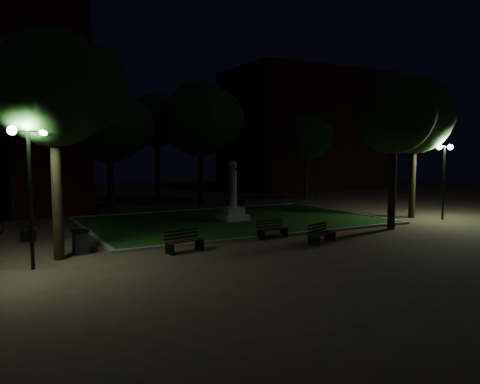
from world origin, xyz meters
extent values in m
plane|color=brown|center=(0.00, 0.00, 0.00)|extent=(80.00, 80.00, 0.00)
cube|color=#1D4612|center=(0.00, 2.00, 0.04)|extent=(15.00, 10.00, 0.08)
cube|color=slate|center=(0.00, -3.10, 0.06)|extent=(15.40, 0.20, 0.12)
cube|color=slate|center=(0.00, 7.10, 0.06)|extent=(15.40, 0.20, 0.12)
cube|color=slate|center=(-7.60, 2.00, 0.06)|extent=(0.20, 10.00, 0.12)
cube|color=slate|center=(7.60, 2.00, 0.06)|extent=(0.20, 10.00, 0.12)
cube|color=#A7A199|center=(0.00, 2.00, 0.23)|extent=(1.40, 1.40, 0.30)
cube|color=#A7A199|center=(0.00, 2.00, 0.58)|extent=(1.00, 1.00, 0.40)
cylinder|color=#A7A199|center=(0.00, 2.00, 1.78)|extent=(0.44, 0.44, 2.00)
sphere|color=#A7A199|center=(0.00, 2.00, 3.03)|extent=(0.50, 0.50, 0.50)
cube|color=#531513|center=(18.00, 20.00, 6.00)|extent=(16.00, 10.00, 12.00)
cylinder|color=black|center=(-9.48, -3.20, 2.34)|extent=(0.36, 0.36, 4.68)
sphere|color=#20491A|center=(-9.48, -3.20, 5.87)|extent=(3.98, 3.98, 3.98)
sphere|color=#20491A|center=(-8.48, -3.00, 5.97)|extent=(3.18, 3.18, 3.18)
sphere|color=#20491A|center=(-10.27, -3.50, 5.77)|extent=(2.98, 2.98, 2.98)
cylinder|color=black|center=(-4.84, 9.24, 1.99)|extent=(0.36, 0.36, 3.99)
sphere|color=#20491A|center=(-4.84, 9.24, 5.33)|extent=(4.48, 4.48, 4.48)
sphere|color=#20491A|center=(-3.72, 9.44, 5.43)|extent=(3.58, 3.58, 3.58)
sphere|color=#20491A|center=(-5.74, 8.94, 5.23)|extent=(3.36, 3.36, 3.36)
cylinder|color=black|center=(1.83, 10.54, 2.26)|extent=(0.36, 0.36, 4.51)
sphere|color=#20491A|center=(1.83, 10.54, 6.09)|extent=(5.26, 5.26, 5.26)
sphere|color=#20491A|center=(3.15, 10.74, 6.19)|extent=(4.21, 4.21, 4.21)
sphere|color=#20491A|center=(0.78, 10.24, 5.99)|extent=(3.95, 3.95, 3.95)
cylinder|color=black|center=(10.38, 9.44, 1.90)|extent=(0.36, 0.36, 3.80)
sphere|color=#20491A|center=(10.38, 9.44, 4.89)|extent=(3.63, 3.63, 3.63)
sphere|color=#20491A|center=(11.28, 9.64, 4.99)|extent=(2.90, 2.90, 2.90)
sphere|color=#20491A|center=(9.65, 9.14, 4.79)|extent=(2.72, 2.72, 2.72)
cylinder|color=black|center=(9.67, -1.55, 2.25)|extent=(0.36, 0.36, 4.50)
sphere|color=#20491A|center=(9.67, -1.55, 5.79)|extent=(4.31, 4.31, 4.31)
sphere|color=#20491A|center=(10.74, -1.35, 5.89)|extent=(3.44, 3.44, 3.44)
sphere|color=#20491A|center=(8.81, -1.85, 5.69)|extent=(3.23, 3.23, 3.23)
cylinder|color=black|center=(5.61, -3.91, 2.19)|extent=(0.36, 0.36, 4.39)
sphere|color=#20491A|center=(5.61, -3.91, 5.52)|extent=(3.79, 3.79, 3.79)
sphere|color=#20491A|center=(6.56, -3.71, 5.62)|extent=(3.03, 3.03, 3.03)
sphere|color=#20491A|center=(4.85, -4.21, 5.42)|extent=(2.84, 2.84, 2.84)
sphere|color=#20491A|center=(-9.73, 8.71, 7.18)|extent=(4.74, 4.74, 4.74)
cylinder|color=black|center=(-0.38, 13.51, 2.46)|extent=(0.36, 0.36, 4.91)
sphere|color=#20491A|center=(-0.38, 13.51, 6.11)|extent=(4.00, 4.00, 4.00)
sphere|color=#20491A|center=(0.62, 13.71, 6.21)|extent=(3.20, 3.20, 3.20)
sphere|color=#20491A|center=(-1.18, 13.21, 6.01)|extent=(3.00, 3.00, 3.00)
cylinder|color=black|center=(-10.40, -4.27, 2.19)|extent=(0.12, 0.12, 4.38)
cylinder|color=black|center=(-10.40, -4.27, 4.38)|extent=(0.90, 0.08, 0.08)
sphere|color=#D8FFD8|center=(-10.85, -4.27, 4.38)|extent=(0.28, 0.28, 0.28)
sphere|color=#D8FFD8|center=(-9.95, -4.27, 4.38)|extent=(0.28, 0.28, 0.28)
cylinder|color=black|center=(10.57, -2.92, 2.01)|extent=(0.12, 0.12, 4.01)
cylinder|color=black|center=(10.57, -2.92, 4.01)|extent=(0.90, 0.08, 0.08)
sphere|color=#D8FFD8|center=(10.12, -2.92, 4.01)|extent=(0.28, 0.28, 0.28)
sphere|color=#D8FFD8|center=(11.02, -2.92, 4.01)|extent=(0.28, 0.28, 0.28)
cylinder|color=black|center=(-10.26, 9.73, 2.25)|extent=(0.12, 0.12, 4.51)
cylinder|color=black|center=(-10.26, 9.73, 4.51)|extent=(0.90, 0.08, 0.08)
sphere|color=#D8FFD8|center=(-10.71, 9.73, 4.51)|extent=(0.28, 0.28, 0.28)
sphere|color=#D8FFD8|center=(-9.81, 9.73, 4.51)|extent=(0.28, 0.28, 0.28)
cylinder|color=black|center=(11.67, 9.72, 2.30)|extent=(0.12, 0.12, 4.60)
cylinder|color=black|center=(11.67, 9.72, 4.60)|extent=(0.90, 0.08, 0.08)
sphere|color=#D8FFD8|center=(11.22, 9.72, 4.60)|extent=(0.28, 0.28, 0.28)
sphere|color=#D8FFD8|center=(12.12, 9.72, 4.60)|extent=(0.28, 0.28, 0.28)
cube|color=black|center=(-1.40, -3.33, 0.20)|extent=(0.10, 0.49, 0.39)
cube|color=black|center=(-0.15, -3.21, 0.20)|extent=(0.10, 0.49, 0.39)
cube|color=black|center=(-0.75, -3.46, 0.40)|extent=(1.43, 0.21, 0.04)
cube|color=black|center=(-0.77, -3.34, 0.40)|extent=(1.43, 0.21, 0.04)
cube|color=black|center=(-0.78, -3.22, 0.40)|extent=(1.43, 0.21, 0.04)
cube|color=black|center=(-0.79, -3.09, 0.40)|extent=(1.43, 0.21, 0.04)
cube|color=black|center=(-0.79, -3.04, 0.49)|extent=(1.43, 0.18, 0.09)
cube|color=black|center=(-0.79, -3.04, 0.62)|extent=(1.43, 0.18, 0.09)
cube|color=black|center=(-0.79, -3.04, 0.74)|extent=(1.43, 0.18, 0.09)
cube|color=black|center=(-0.24, -5.48, 0.20)|extent=(0.24, 0.49, 0.41)
cube|color=black|center=(0.96, -5.00, 0.20)|extent=(0.24, 0.49, 0.41)
cube|color=black|center=(0.44, -5.43, 0.42)|extent=(1.41, 0.64, 0.04)
cube|color=black|center=(0.39, -5.31, 0.42)|extent=(1.41, 0.64, 0.04)
cube|color=black|center=(0.34, -5.19, 0.42)|extent=(1.41, 0.64, 0.04)
cube|color=black|center=(0.29, -5.07, 0.42)|extent=(1.41, 0.64, 0.04)
cube|color=black|center=(0.27, -5.02, 0.51)|extent=(1.40, 0.61, 0.09)
cube|color=black|center=(0.27, -5.02, 0.64)|extent=(1.40, 0.61, 0.09)
cube|color=black|center=(0.27, -5.02, 0.77)|extent=(1.40, 0.61, 0.09)
cube|color=black|center=(-5.83, -4.28, 0.21)|extent=(0.16, 0.52, 0.42)
cube|color=black|center=(-4.54, -4.00, 0.21)|extent=(0.16, 0.52, 0.42)
cube|color=black|center=(-5.14, -4.35, 0.43)|extent=(1.50, 0.40, 0.04)
cube|color=black|center=(-5.17, -4.22, 0.43)|extent=(1.50, 0.40, 0.04)
cube|color=black|center=(-5.20, -4.09, 0.43)|extent=(1.50, 0.40, 0.04)
cube|color=black|center=(-5.23, -3.96, 0.43)|extent=(1.50, 0.40, 0.04)
cube|color=black|center=(-5.24, -3.90, 0.52)|extent=(1.49, 0.37, 0.09)
cube|color=black|center=(-5.24, -3.90, 0.65)|extent=(1.49, 0.37, 0.09)
cube|color=black|center=(-5.24, -3.90, 0.78)|extent=(1.49, 0.37, 0.09)
cube|color=black|center=(-10.13, 2.38, 0.23)|extent=(0.59, 0.08, 0.47)
cube|color=black|center=(-10.18, 0.89, 0.23)|extent=(0.59, 0.08, 0.47)
cube|color=black|center=(-10.39, 1.64, 0.48)|extent=(0.15, 1.70, 0.04)
cube|color=black|center=(-10.24, 1.64, 0.48)|extent=(0.15, 1.70, 0.04)
cube|color=black|center=(-10.09, 1.63, 0.48)|extent=(0.15, 1.70, 0.04)
cube|color=black|center=(-9.94, 1.63, 0.48)|extent=(0.15, 1.70, 0.04)
cube|color=black|center=(-9.88, 1.62, 0.58)|extent=(0.12, 1.70, 0.10)
cube|color=black|center=(-9.88, 1.62, 0.73)|extent=(0.12, 1.70, 0.10)
cube|color=black|center=(-9.88, 1.62, 0.88)|extent=(0.12, 1.70, 0.10)
cube|color=black|center=(4.38, 9.11, 0.20)|extent=(0.26, 0.48, 0.40)
cube|color=black|center=(3.21, 8.58, 0.20)|extent=(0.26, 0.48, 0.40)
cube|color=black|center=(3.71, 9.03, 0.41)|extent=(1.37, 0.67, 0.04)
cube|color=black|center=(3.76, 8.91, 0.41)|extent=(1.37, 0.67, 0.04)
cube|color=black|center=(3.82, 8.80, 0.41)|extent=(1.37, 0.67, 0.04)
cube|color=black|center=(3.87, 8.68, 0.41)|extent=(1.37, 0.67, 0.04)
cube|color=black|center=(3.89, 8.63, 0.50)|extent=(1.35, 0.65, 0.09)
cube|color=black|center=(3.89, 8.63, 0.63)|extent=(1.35, 0.65, 0.09)
cube|color=black|center=(3.89, 8.63, 0.76)|extent=(1.35, 0.65, 0.09)
cube|color=black|center=(-8.67, -2.64, 0.42)|extent=(0.51, 0.51, 0.83)
cube|color=black|center=(-8.67, -2.64, 0.86)|extent=(0.58, 0.58, 0.06)
camera|label=1|loc=(-11.52, -20.24, 3.69)|focal=35.00mm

